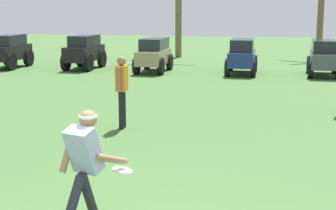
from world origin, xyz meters
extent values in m
cylinder|color=#23232D|center=(-0.51, 0.92, 0.36)|extent=(0.23, 0.37, 0.72)
cylinder|color=#23232D|center=(-0.62, 0.63, 0.36)|extent=(0.26, 0.45, 0.69)
cube|color=#9EA3D1|center=(-0.53, 0.85, 0.97)|extent=(0.45, 0.46, 0.58)
sphere|color=#936B4C|center=(-0.50, 0.94, 1.32)|extent=(0.27, 0.27, 0.21)
cylinder|color=white|center=(-0.50, 0.94, 1.35)|extent=(0.28, 0.28, 0.03)
cylinder|color=#936B4C|center=(-0.26, 1.05, 0.82)|extent=(0.28, 0.56, 0.27)
cylinder|color=#936B4C|center=(-0.74, 0.88, 0.94)|extent=(0.17, 0.29, 0.49)
cylinder|color=white|center=(-0.18, 1.22, 0.63)|extent=(0.31, 0.31, 0.07)
cylinder|color=black|center=(-1.52, 5.80, 0.41)|extent=(0.11, 0.11, 0.82)
cylinder|color=black|center=(-1.52, 5.98, 0.41)|extent=(0.11, 0.11, 0.82)
cube|color=orange|center=(-1.52, 5.89, 1.09)|extent=(0.21, 0.35, 0.54)
cylinder|color=#936B4C|center=(-1.51, 5.68, 1.10)|extent=(0.07, 0.07, 0.52)
cylinder|color=#936B4C|center=(-1.52, 6.10, 1.10)|extent=(0.07, 0.07, 0.52)
sphere|color=#936B4C|center=(-1.52, 5.89, 1.46)|extent=(0.21, 0.21, 0.20)
cube|color=black|center=(-9.24, 15.56, 0.66)|extent=(1.00, 2.36, 0.60)
cube|color=#1E232B|center=(-9.24, 15.61, 1.18)|extent=(0.88, 1.56, 0.44)
cylinder|color=black|center=(-9.72, 16.35, 0.36)|extent=(0.19, 0.72, 0.72)
cylinder|color=black|center=(-8.74, 16.34, 0.36)|extent=(0.19, 0.72, 0.72)
cylinder|color=black|center=(-8.76, 14.78, 0.36)|extent=(0.19, 0.72, 0.72)
cube|color=black|center=(-5.99, 15.83, 0.66)|extent=(1.06, 2.38, 0.60)
cube|color=#1E232B|center=(-5.99, 15.88, 1.18)|extent=(0.92, 1.58, 0.44)
cylinder|color=black|center=(-6.46, 16.63, 0.36)|extent=(0.21, 0.73, 0.72)
cylinder|color=black|center=(-5.48, 16.60, 0.36)|extent=(0.21, 0.73, 0.72)
cylinder|color=black|center=(-6.51, 15.07, 0.36)|extent=(0.21, 0.73, 0.72)
cylinder|color=black|center=(-5.53, 15.04, 0.36)|extent=(0.21, 0.73, 0.72)
cube|color=#998466|center=(-2.93, 15.37, 0.60)|extent=(1.00, 2.41, 0.55)
cube|color=#1E232B|center=(-2.92, 15.52, 1.11)|extent=(0.87, 1.81, 0.46)
cylinder|color=black|center=(-3.39, 16.21, 0.33)|extent=(0.19, 0.66, 0.66)
cylinder|color=black|center=(-2.43, 16.20, 0.33)|extent=(0.19, 0.66, 0.66)
cylinder|color=black|center=(-3.42, 14.54, 0.33)|extent=(0.19, 0.66, 0.66)
cylinder|color=black|center=(-2.46, 14.52, 0.33)|extent=(0.19, 0.66, 0.66)
cube|color=navy|center=(0.55, 15.47, 0.60)|extent=(0.97, 2.41, 0.55)
cube|color=#1E232B|center=(0.55, 15.62, 1.11)|extent=(0.85, 1.80, 0.46)
cylinder|color=black|center=(0.07, 16.31, 0.33)|extent=(0.18, 0.66, 0.66)
cylinder|color=black|center=(1.03, 16.31, 0.33)|extent=(0.18, 0.66, 0.66)
cylinder|color=black|center=(0.06, 14.64, 0.33)|extent=(0.18, 0.66, 0.66)
cylinder|color=black|center=(1.02, 14.63, 0.33)|extent=(0.18, 0.66, 0.66)
cube|color=#474C51|center=(3.60, 15.51, 0.60)|extent=(1.06, 2.44, 0.55)
cube|color=#1E232B|center=(3.61, 15.66, 1.11)|extent=(0.92, 1.83, 0.46)
cylinder|color=black|center=(3.15, 16.37, 0.33)|extent=(0.21, 0.67, 0.66)
cylinder|color=black|center=(4.11, 16.33, 0.33)|extent=(0.21, 0.67, 0.66)
cylinder|color=black|center=(3.09, 14.70, 0.33)|extent=(0.21, 0.67, 0.66)
camera|label=1|loc=(1.50, -4.57, 2.61)|focal=55.00mm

